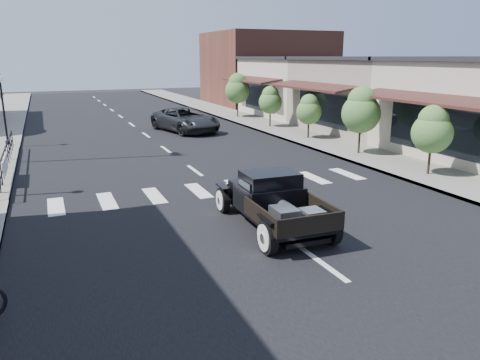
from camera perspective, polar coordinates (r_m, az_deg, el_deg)
name	(u,v)px	position (r m, az deg, el deg)	size (l,w,h in m)	color
ground	(267,224)	(13.63, 3.31, -5.35)	(120.00, 120.00, 0.00)	black
road	(153,140)	(27.48, -10.52, 4.76)	(14.00, 80.00, 0.02)	black
road_markings	(176,157)	(22.70, -7.79, 2.76)	(12.00, 60.00, 0.06)	silver
sidewalk_right	(284,131)	(30.38, 5.40, 6.02)	(3.00, 80.00, 0.15)	gray
storefront_mid	(389,96)	(32.12, 17.67, 9.78)	(10.00, 9.00, 4.50)	gray
storefront_far	(315,87)	(39.41, 9.13, 11.09)	(10.00, 9.00, 4.50)	beige
far_building_right	(267,69)	(48.37, 3.34, 13.39)	(11.00, 10.00, 7.00)	brown
railing	(6,156)	(21.92, -26.61, 2.61)	(0.08, 10.00, 1.00)	black
banner	(6,171)	(20.00, -26.63, 0.98)	(0.04, 2.20, 0.60)	silver
lamp_post_c	(4,109)	(27.68, -26.87, 7.70)	(0.36, 0.36, 3.74)	black
small_tree_a	(431,141)	(19.92, 22.28, 4.40)	(1.58, 1.58, 2.64)	#456D32
small_tree_b	(360,121)	(23.28, 14.48, 6.95)	(1.85, 1.85, 3.08)	#456D32
small_tree_c	(309,117)	(27.24, 8.38, 7.62)	(1.44, 1.44, 2.40)	#456D32
small_tree_d	(270,107)	(31.58, 3.71, 8.87)	(1.54, 1.54, 2.57)	#456D32
small_tree_e	(238,96)	(36.73, -0.29, 10.23)	(1.92, 1.92, 3.20)	#456D32
hotrod_pickup	(273,201)	(13.07, 4.03, -2.52)	(2.17, 4.65, 1.61)	black
second_car	(185,120)	(30.38, -6.69, 7.29)	(2.54, 5.50, 1.53)	black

